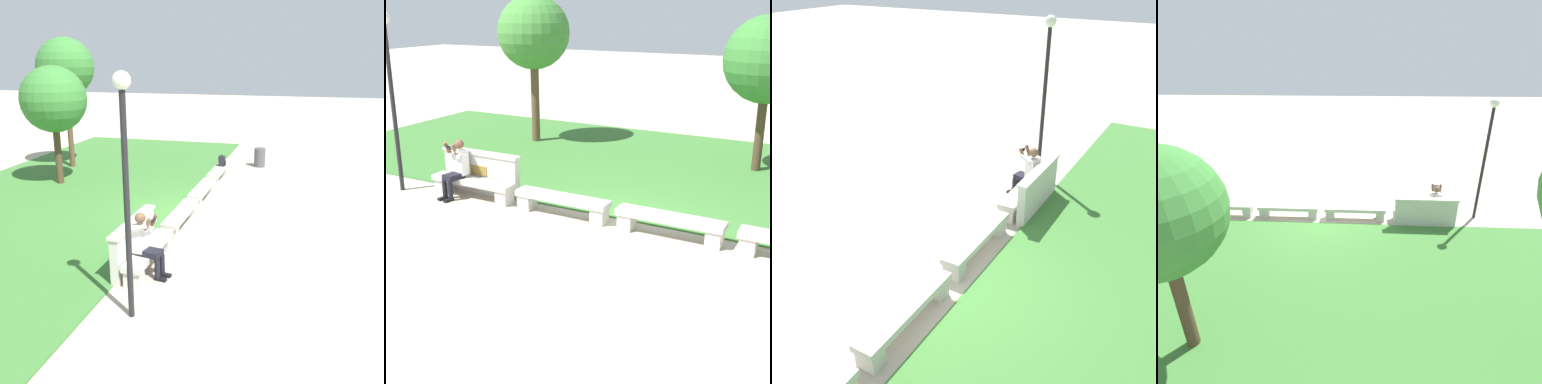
# 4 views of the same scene
# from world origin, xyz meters

# --- Properties ---
(ground_plane) EXTENTS (80.00, 80.00, 0.00)m
(ground_plane) POSITION_xyz_m (0.00, 0.00, 0.00)
(ground_plane) COLOR #B2A593
(bench_main) EXTENTS (2.09, 0.40, 0.45)m
(bench_main) POSITION_xyz_m (-3.50, 0.00, 0.30)
(bench_main) COLOR beige
(bench_main) RESTS_ON ground
(bench_near) EXTENTS (2.09, 0.40, 0.45)m
(bench_near) POSITION_xyz_m (-1.17, 0.00, 0.30)
(bench_near) COLOR beige
(bench_near) RESTS_ON ground
(bench_mid) EXTENTS (2.09, 0.40, 0.45)m
(bench_mid) POSITION_xyz_m (1.17, 0.00, 0.30)
(bench_mid) COLOR beige
(bench_mid) RESTS_ON ground
(backrest_wall_with_plaque) EXTENTS (2.06, 0.24, 1.01)m
(backrest_wall_with_plaque) POSITION_xyz_m (-3.50, 0.34, 0.52)
(backrest_wall_with_plaque) COLOR beige
(backrest_wall_with_plaque) RESTS_ON ground
(person_photographer) EXTENTS (0.52, 0.77, 1.32)m
(person_photographer) POSITION_xyz_m (-3.88, -0.08, 0.74)
(person_photographer) COLOR black
(person_photographer) RESTS_ON ground
(lamp_post) EXTENTS (0.28, 0.28, 4.06)m
(lamp_post) POSITION_xyz_m (-5.36, -0.36, 2.63)
(lamp_post) COLOR black
(lamp_post) RESTS_ON ground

